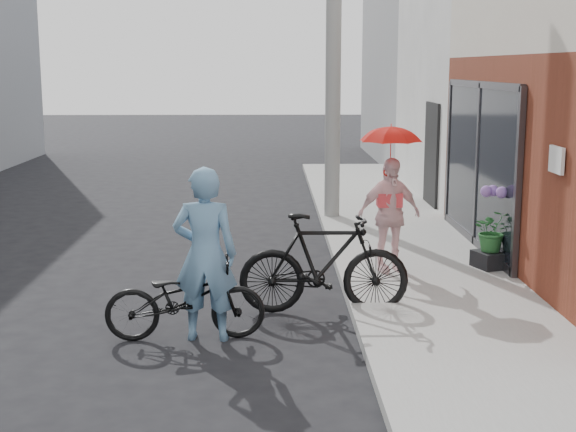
{
  "coord_description": "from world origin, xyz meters",
  "views": [
    {
      "loc": [
        -0.04,
        -8.64,
        2.84
      ],
      "look_at": [
        0.17,
        0.7,
        1.1
      ],
      "focal_mm": 50.0,
      "sensor_mm": 36.0,
      "label": 1
    }
  ],
  "objects_px": {
    "planter": "(491,259)",
    "utility_pole": "(334,29)",
    "bike_right": "(324,264)",
    "kimono_woman": "(389,215)",
    "bike_left": "(185,299)",
    "officer": "(205,254)"
  },
  "relations": [
    {
      "from": "bike_left",
      "to": "planter",
      "type": "bearing_deg",
      "value": -61.71
    },
    {
      "from": "officer",
      "to": "bike_left",
      "type": "xyz_separation_m",
      "value": [
        -0.22,
        -0.0,
        -0.48
      ]
    },
    {
      "from": "bike_left",
      "to": "bike_right",
      "type": "bearing_deg",
      "value": -64.0
    },
    {
      "from": "planter",
      "to": "bike_left",
      "type": "bearing_deg",
      "value": -147.37
    },
    {
      "from": "bike_right",
      "to": "planter",
      "type": "distance_m",
      "value": 2.94
    },
    {
      "from": "bike_right",
      "to": "kimono_woman",
      "type": "height_order",
      "value": "kimono_woman"
    },
    {
      "from": "planter",
      "to": "kimono_woman",
      "type": "bearing_deg",
      "value": -174.76
    },
    {
      "from": "bike_right",
      "to": "kimono_woman",
      "type": "distance_m",
      "value": 1.81
    },
    {
      "from": "utility_pole",
      "to": "planter",
      "type": "distance_m",
      "value": 5.49
    },
    {
      "from": "utility_pole",
      "to": "kimono_woman",
      "type": "xyz_separation_m",
      "value": [
        0.45,
        -4.11,
        -2.61
      ]
    },
    {
      "from": "bike_left",
      "to": "kimono_woman",
      "type": "relative_size",
      "value": 1.09
    },
    {
      "from": "bike_left",
      "to": "planter",
      "type": "height_order",
      "value": "bike_left"
    },
    {
      "from": "bike_right",
      "to": "utility_pole",
      "type": "bearing_deg",
      "value": -5.27
    },
    {
      "from": "bike_right",
      "to": "kimono_woman",
      "type": "relative_size",
      "value": 1.28
    },
    {
      "from": "utility_pole",
      "to": "officer",
      "type": "distance_m",
      "value": 7.22
    },
    {
      "from": "utility_pole",
      "to": "bike_right",
      "type": "height_order",
      "value": "utility_pole"
    },
    {
      "from": "bike_left",
      "to": "officer",
      "type": "bearing_deg",
      "value": -93.35
    },
    {
      "from": "bike_right",
      "to": "officer",
      "type": "bearing_deg",
      "value": 124.28
    },
    {
      "from": "officer",
      "to": "planter",
      "type": "bearing_deg",
      "value": -143.01
    },
    {
      "from": "utility_pole",
      "to": "officer",
      "type": "xyz_separation_m",
      "value": [
        -1.82,
        -6.5,
        -2.58
      ]
    },
    {
      "from": "officer",
      "to": "bike_right",
      "type": "height_order",
      "value": "officer"
    },
    {
      "from": "planter",
      "to": "utility_pole",
      "type": "bearing_deg",
      "value": 115.54
    }
  ]
}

